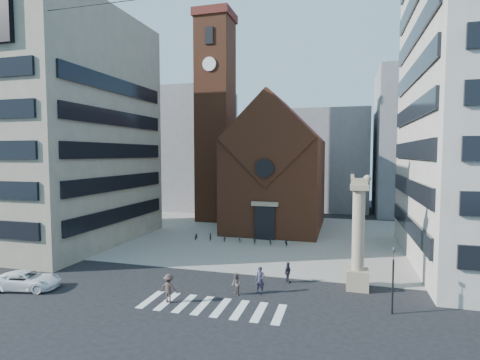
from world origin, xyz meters
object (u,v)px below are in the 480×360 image
object	(u,v)px
pedestrian_0	(260,280)
pedestrian_1	(236,284)
traffic_light	(393,279)
white_car	(27,280)
scooter_0	(196,236)
lion_column	(358,244)
pedestrian_2	(288,272)

from	to	relation	value
pedestrian_0	pedestrian_1	size ratio (longest dim) A/B	1.22
traffic_light	white_car	size ratio (longest dim) A/B	0.88
white_car	scooter_0	xyz separation A→B (m)	(6.09, 18.52, -0.23)
pedestrian_1	lion_column	bearing A→B (deg)	73.02
lion_column	scooter_0	xyz separation A→B (m)	(-17.87, 11.81, -3.00)
white_car	pedestrian_2	distance (m)	19.88
pedestrian_0	pedestrian_2	world-z (taller)	pedestrian_0
lion_column	pedestrian_1	world-z (taller)	lion_column
white_car	scooter_0	world-z (taller)	white_car
white_car	pedestrian_2	bearing A→B (deg)	-82.96
scooter_0	traffic_light	bearing A→B (deg)	-53.66
lion_column	pedestrian_1	distance (m)	9.57
lion_column	scooter_0	bearing A→B (deg)	146.54
pedestrian_1	white_car	bearing A→B (deg)	-118.75
traffic_light	white_car	world-z (taller)	traffic_light
lion_column	pedestrian_2	world-z (taller)	lion_column
traffic_light	pedestrian_1	distance (m)	10.56
white_car	pedestrian_0	distance (m)	17.54
white_car	lion_column	bearing A→B (deg)	-87.04
pedestrian_1	pedestrian_2	bearing A→B (deg)	98.28
pedestrian_1	scooter_0	xyz separation A→B (m)	(-9.42, 15.42, -0.34)
pedestrian_0	pedestrian_2	size ratio (longest dim) A/B	1.18
lion_column	pedestrian_0	world-z (taller)	lion_column
pedestrian_0	pedestrian_2	xyz separation A→B (m)	(1.63, 2.74, -0.15)
lion_column	white_car	world-z (taller)	lion_column
lion_column	pedestrian_2	distance (m)	5.87
traffic_light	scooter_0	distance (m)	25.46
scooter_0	white_car	bearing A→B (deg)	-123.34
pedestrian_0	white_car	bearing A→B (deg)	-168.53
pedestrian_0	pedestrian_1	bearing A→B (deg)	-152.78
pedestrian_1	scooter_0	bearing A→B (deg)	171.36
pedestrian_0	scooter_0	world-z (taller)	pedestrian_0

